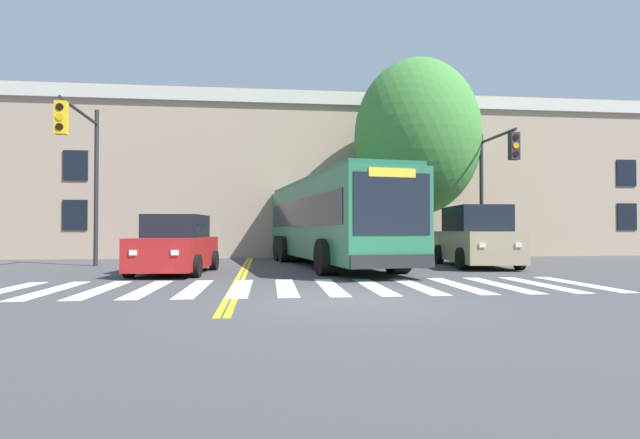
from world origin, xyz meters
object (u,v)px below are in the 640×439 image
(car_red_near_lane, at_px, (176,247))
(street_tree_curbside_large, at_px, (417,137))
(traffic_light_far_corner, at_px, (84,156))
(traffic_light_near_corner, at_px, (495,173))
(city_bus, at_px, (329,220))
(car_tan_far_lane, at_px, (476,238))

(car_red_near_lane, distance_m, street_tree_curbside_large, 11.75)
(car_red_near_lane, height_order, street_tree_curbside_large, street_tree_curbside_large)
(traffic_light_far_corner, bearing_deg, traffic_light_near_corner, 2.50)
(city_bus, xyz_separation_m, car_red_near_lane, (-5.20, -2.66, -0.90))
(car_red_near_lane, bearing_deg, city_bus, 27.09)
(city_bus, height_order, car_tan_far_lane, city_bus)
(traffic_light_near_corner, xyz_separation_m, traffic_light_far_corner, (-15.26, -0.67, 0.33))
(car_red_near_lane, bearing_deg, street_tree_curbside_large, 29.24)
(car_red_near_lane, xyz_separation_m, car_tan_far_lane, (10.55, 1.75, 0.23))
(street_tree_curbside_large, bearing_deg, traffic_light_far_corner, -165.98)
(car_red_near_lane, bearing_deg, traffic_light_near_corner, 13.01)
(city_bus, xyz_separation_m, traffic_light_far_corner, (-8.68, -0.61, 2.20))
(traffic_light_far_corner, bearing_deg, car_tan_far_lane, -1.25)
(car_tan_far_lane, height_order, street_tree_curbside_large, street_tree_curbside_large)
(city_bus, relative_size, traffic_light_far_corner, 2.05)
(city_bus, bearing_deg, car_red_near_lane, -152.91)
(city_bus, relative_size, car_red_near_lane, 2.75)
(street_tree_curbside_large, bearing_deg, city_bus, -148.23)
(car_red_near_lane, relative_size, traffic_light_near_corner, 0.83)
(car_tan_far_lane, relative_size, traffic_light_far_corner, 0.86)
(traffic_light_far_corner, height_order, street_tree_curbside_large, street_tree_curbside_large)
(car_tan_far_lane, xyz_separation_m, street_tree_curbside_large, (-1.13, 3.53, 4.38))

